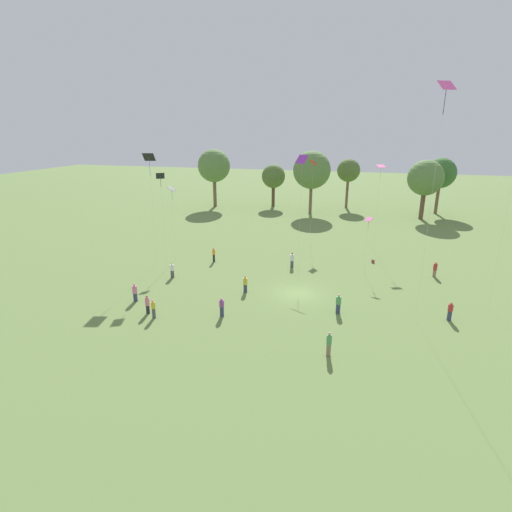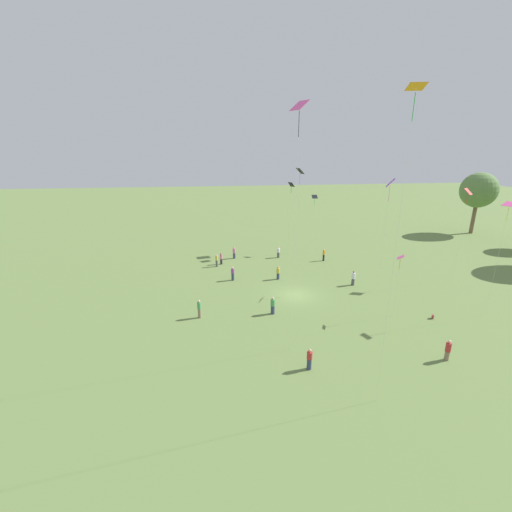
% 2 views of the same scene
% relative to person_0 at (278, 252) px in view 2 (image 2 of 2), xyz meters
% --- Properties ---
extents(ground_plane, '(240.00, 240.00, 0.00)m').
position_rel_person_0_xyz_m(ground_plane, '(13.94, -0.82, -0.84)').
color(ground_plane, olive).
extents(tree_0, '(6.56, 6.56, 11.61)m').
position_rel_person_0_xyz_m(tree_0, '(-10.42, 40.46, 7.44)').
color(tree_0, brown).
rests_on(tree_0, ground_plane).
extents(person_0, '(0.57, 0.57, 1.71)m').
position_rel_person_0_xyz_m(person_0, '(0.00, 0.00, 0.00)').
color(person_0, '#4C4C51').
rests_on(person_0, ground_plane).
extents(person_1, '(0.58, 0.58, 1.70)m').
position_rel_person_0_xyz_m(person_1, '(27.36, -3.13, 0.00)').
color(person_1, '#333D5B').
rests_on(person_1, ground_plane).
extents(person_2, '(0.53, 0.53, 1.80)m').
position_rel_person_0_xyz_m(person_2, '(12.01, 6.78, 0.05)').
color(person_2, '#4C4C51').
rests_on(person_2, ground_plane).
extents(person_3, '(0.37, 0.37, 1.72)m').
position_rel_person_0_xyz_m(person_3, '(2.93, -9.35, 0.03)').
color(person_3, '#4C4C51').
rests_on(person_3, ground_plane).
extents(person_4, '(0.52, 0.52, 1.87)m').
position_rel_person_0_xyz_m(person_4, '(17.99, -11.42, 0.10)').
color(person_4, '#847056').
rests_on(person_4, ground_plane).
extents(person_5, '(0.59, 0.59, 1.77)m').
position_rel_person_0_xyz_m(person_5, '(-0.50, -6.65, 0.03)').
color(person_5, '#333D5B').
rests_on(person_5, ground_plane).
extents(person_6, '(0.47, 0.47, 1.72)m').
position_rel_person_0_xyz_m(person_6, '(1.97, -8.68, 0.02)').
color(person_6, '#232328').
rests_on(person_6, ground_plane).
extents(person_7, '(0.57, 0.57, 1.75)m').
position_rel_person_0_xyz_m(person_7, '(27.69, 7.82, 0.03)').
color(person_7, '#847056').
rests_on(person_7, ground_plane).
extents(person_8, '(0.58, 0.58, 1.75)m').
position_rel_person_0_xyz_m(person_8, '(8.46, -7.50, 0.03)').
color(person_8, '#333D5B').
rests_on(person_8, ground_plane).
extents(person_9, '(0.55, 0.55, 1.80)m').
position_rel_person_0_xyz_m(person_9, '(18.13, -4.20, 0.05)').
color(person_9, '#333D5B').
rests_on(person_9, ground_plane).
extents(person_10, '(0.48, 0.48, 1.72)m').
position_rel_person_0_xyz_m(person_10, '(8.87, -1.81, 0.01)').
color(person_10, '#333D5B').
rests_on(person_10, ground_plane).
extents(person_11, '(0.43, 0.43, 1.82)m').
position_rel_person_0_xyz_m(person_11, '(2.42, 6.30, 0.09)').
color(person_11, '#232328').
rests_on(person_11, ground_plane).
extents(kite_0, '(1.52, 1.33, 12.65)m').
position_rel_person_0_xyz_m(kite_0, '(12.25, 10.01, 11.02)').
color(kite_0, purple).
rests_on(kite_0, ground_plane).
extents(kite_1, '(0.76, 0.88, 8.99)m').
position_rel_person_0_xyz_m(kite_1, '(-2.52, 6.02, 7.58)').
color(kite_1, black).
rests_on(kite_1, ground_plane).
extents(kite_2, '(1.01, 1.03, 18.82)m').
position_rel_person_0_xyz_m(kite_2, '(31.24, 0.29, 16.64)').
color(kite_2, orange).
rests_on(kite_2, ground_plane).
extents(kite_3, '(1.37, 1.27, 18.85)m').
position_rel_person_0_xyz_m(kite_3, '(24.60, -3.86, 16.86)').
color(kite_3, '#E54C99').
rests_on(kite_3, ground_plane).
extents(kite_4, '(0.92, 0.88, 6.30)m').
position_rel_person_0_xyz_m(kite_4, '(20.24, 7.46, 5.01)').
color(kite_4, '#E54C99').
rests_on(kite_4, ground_plane).
extents(kite_5, '(1.28, 1.26, 11.20)m').
position_rel_person_0_xyz_m(kite_5, '(21.30, 16.63, 9.82)').
color(kite_5, '#E54C99').
rests_on(kite_5, ground_plane).
extents(kite_6, '(1.08, 0.99, 11.05)m').
position_rel_person_0_xyz_m(kite_6, '(-1.76, 2.11, 9.46)').
color(kite_6, black).
rests_on(kite_6, ground_plane).
extents(kite_7, '(1.44, 1.19, 12.96)m').
position_rel_person_0_xyz_m(kite_7, '(-4.02, 3.98, 11.34)').
color(kite_7, black).
rests_on(kite_7, ground_plane).
extents(kite_8, '(1.18, 1.24, 11.41)m').
position_rel_person_0_xyz_m(kite_8, '(12.36, 19.65, 9.85)').
color(kite_8, red).
rests_on(kite_8, ground_plane).
extents(picnic_bag_0, '(0.37, 0.31, 0.39)m').
position_rel_person_0_xyz_m(picnic_bag_0, '(21.22, 11.03, -0.64)').
color(picnic_bag_0, '#933833').
rests_on(picnic_bag_0, ground_plane).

